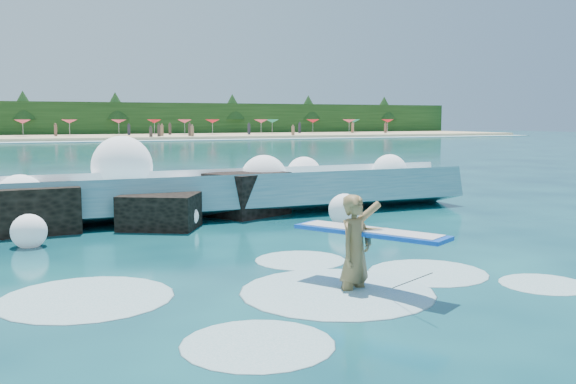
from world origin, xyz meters
TOP-DOWN VIEW (x-y plane):
  - ground at (0.00, 0.00)m, footprint 200.00×200.00m
  - beach at (0.00, 78.00)m, footprint 140.00×20.00m
  - wet_band at (0.00, 67.00)m, footprint 140.00×5.00m
  - treeline at (0.00, 88.00)m, footprint 140.00×4.00m
  - breaking_wave at (0.10, 7.45)m, footprint 17.94×2.80m
  - rock_cluster at (-0.57, 6.57)m, footprint 8.12×3.36m
  - surfer_with_board at (1.26, -1.15)m, footprint 1.68×2.93m
  - wave_spray at (-0.74, 7.39)m, footprint 15.49×4.69m
  - surf_foam at (0.30, -0.67)m, footprint 8.79×5.64m
  - beach_umbrellas at (0.06, 79.41)m, footprint 111.39×6.90m
  - beachgoers at (-2.61, 75.53)m, footprint 107.81×12.99m

SIDE VIEW (x-z plane):
  - ground at x=0.00m, z-range 0.00..0.00m
  - surf_foam at x=0.30m, z-range -0.08..0.08m
  - wet_band at x=0.00m, z-range 0.00..0.08m
  - beach at x=0.00m, z-range 0.00..0.40m
  - rock_cluster at x=-0.57m, z-range -0.25..1.12m
  - breaking_wave at x=0.10m, z-range -0.23..1.31m
  - surfer_with_board at x=1.26m, z-range -0.24..1.58m
  - wave_spray at x=-0.74m, z-range -0.10..2.14m
  - beachgoers at x=-2.61m, z-range 0.14..2.08m
  - beach_umbrellas at x=0.06m, z-range 2.00..2.50m
  - treeline at x=0.00m, z-range 0.00..5.00m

